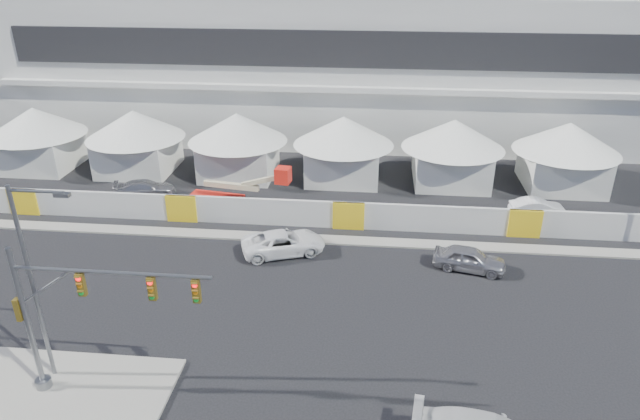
# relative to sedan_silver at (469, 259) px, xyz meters

# --- Properties ---
(ground) EXTENTS (160.00, 160.00, 0.00)m
(ground) POSITION_rel_sedan_silver_xyz_m (-13.69, -9.63, -0.74)
(ground) COLOR black
(ground) RESTS_ON ground
(median_island) EXTENTS (10.00, 5.00, 0.15)m
(median_island) POSITION_rel_sedan_silver_xyz_m (-19.69, -12.63, -0.67)
(median_island) COLOR gray
(median_island) RESTS_ON ground
(far_curb) EXTENTS (80.00, 1.20, 0.12)m
(far_curb) POSITION_rel_sedan_silver_xyz_m (6.31, 2.87, -0.68)
(far_curb) COLOR gray
(far_curb) RESTS_ON ground
(stadium) EXTENTS (80.00, 24.80, 21.98)m
(stadium) POSITION_rel_sedan_silver_xyz_m (-4.98, 31.87, 8.71)
(stadium) COLOR silver
(stadium) RESTS_ON ground
(tent_row) EXTENTS (53.40, 8.40, 5.40)m
(tent_row) POSITION_rel_sedan_silver_xyz_m (-13.19, 14.37, 2.41)
(tent_row) COLOR white
(tent_row) RESTS_ON ground
(hoarding_fence) EXTENTS (70.00, 0.25, 2.00)m
(hoarding_fence) POSITION_rel_sedan_silver_xyz_m (-7.69, 4.87, 0.26)
(hoarding_fence) COLOR silver
(hoarding_fence) RESTS_ON ground
(sedan_silver) EXTENTS (2.66, 4.64, 1.49)m
(sedan_silver) POSITION_rel_sedan_silver_xyz_m (0.00, 0.00, 0.00)
(sedan_silver) COLOR #A9A8AD
(sedan_silver) RESTS_ON ground
(pickup_curb) EXTENTS (4.18, 5.90, 1.49)m
(pickup_curb) POSITION_rel_sedan_silver_xyz_m (-11.69, 0.90, 0.00)
(pickup_curb) COLOR white
(pickup_curb) RESTS_ON ground
(lot_car_a) EXTENTS (1.60, 4.03, 1.30)m
(lot_car_a) POSITION_rel_sedan_silver_xyz_m (6.03, 8.26, -0.09)
(lot_car_a) COLOR white
(lot_car_a) RESTS_ON ground
(lot_car_c) EXTENTS (3.28, 5.04, 1.36)m
(lot_car_c) POSITION_rel_sedan_silver_xyz_m (-23.98, 8.74, -0.06)
(lot_car_c) COLOR #999A9E
(lot_car_c) RESTS_ON ground
(traffic_mast) EXTENTS (8.63, 0.69, 7.14)m
(traffic_mast) POSITION_rel_sedan_silver_xyz_m (-18.64, -12.55, 3.34)
(traffic_mast) COLOR slate
(traffic_mast) RESTS_ON median_island
(streetlight_median) EXTENTS (2.62, 0.26, 9.48)m
(streetlight_median) POSITION_rel_sedan_silver_xyz_m (-20.23, -11.66, 4.85)
(streetlight_median) COLOR slate
(streetlight_median) RESTS_ON median_island
(boom_lift) EXTENTS (8.05, 2.40, 4.01)m
(boom_lift) POSITION_rel_sedan_silver_xyz_m (-16.95, 6.66, 0.34)
(boom_lift) COLOR red
(boom_lift) RESTS_ON ground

